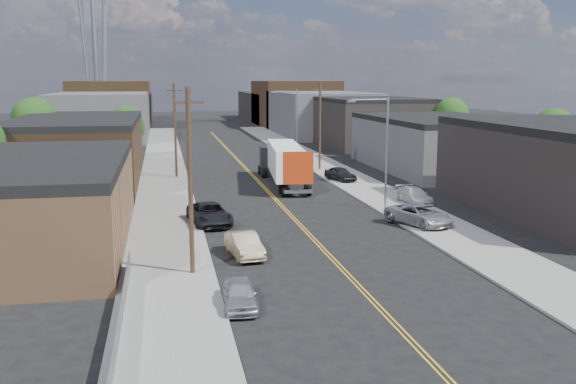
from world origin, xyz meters
name	(u,v)px	position (x,y,z in m)	size (l,w,h in m)	color
ground	(237,159)	(0.00, 60.00, 0.00)	(260.00, 260.00, 0.00)	black
centerline	(253,176)	(0.00, 45.00, 0.01)	(0.32, 120.00, 0.01)	gold
sidewalk_left	(164,178)	(-9.50, 45.00, 0.07)	(5.00, 140.00, 0.15)	slate
sidewalk_right	(337,173)	(9.50, 45.00, 0.07)	(5.00, 140.00, 0.15)	slate
warehouse_tan	(26,203)	(-18.00, 18.00, 2.80)	(12.00, 22.00, 5.60)	brown
warehouse_brown	(78,150)	(-18.00, 44.00, 3.30)	(12.00, 26.00, 6.60)	#442D1B
industrial_right_b	(439,143)	(22.00, 46.00, 3.05)	(14.00, 24.00, 6.10)	#333335
industrial_right_c	(369,122)	(22.00, 72.00, 3.80)	(14.00, 22.00, 7.60)	black
skyline_left_a	(102,116)	(-20.00, 95.00, 4.00)	(16.00, 30.00, 8.00)	#333335
skyline_right_a	(321,113)	(20.00, 95.00, 4.00)	(16.00, 30.00, 8.00)	#333335
skyline_left_b	(112,105)	(-20.00, 120.00, 5.00)	(16.00, 26.00, 10.00)	#442D1B
skyline_right_b	(294,103)	(20.00, 120.00, 5.00)	(16.00, 26.00, 10.00)	#442D1B
skyline_left_c	(118,108)	(-20.00, 140.00, 3.50)	(16.00, 40.00, 7.00)	black
skyline_right_c	(278,106)	(20.00, 140.00, 3.50)	(16.00, 40.00, 7.00)	black
streetlight_near	(382,144)	(7.60, 25.00, 5.33)	(3.39, 0.25, 9.00)	gray
streetlight_far	(294,118)	(7.60, 60.00, 5.33)	(3.39, 0.25, 9.00)	gray
utility_pole_left_near	(190,181)	(-8.20, 10.00, 5.14)	(1.60, 0.26, 10.00)	black
utility_pole_left_far	(175,130)	(-8.20, 45.00, 5.14)	(1.60, 0.26, 10.00)	black
utility_pole_right	(320,126)	(8.20, 48.00, 5.14)	(1.60, 0.26, 10.00)	black
chainlink_fence	(122,310)	(-11.50, 3.50, 0.66)	(0.05, 16.00, 1.22)	slate
tree_left_mid	(35,122)	(-23.94, 55.00, 5.48)	(5.10, 5.04, 8.37)	black
tree_left_far	(127,125)	(-13.94, 62.00, 4.57)	(4.35, 4.20, 6.97)	black
tree_right_near	(554,133)	(30.06, 36.00, 4.87)	(4.60, 4.48, 7.44)	black
tree_right_far	(452,117)	(30.06, 60.00, 5.18)	(4.85, 4.76, 7.91)	black
semi_truck	(282,161)	(2.09, 38.94, 2.34)	(3.91, 15.95, 4.12)	silver
car_left_a	(239,294)	(-6.32, 4.58, 0.65)	(1.53, 3.81, 1.30)	#A7AAAC
car_left_b	(244,245)	(-5.00, 13.16, 0.71)	(1.51, 4.34, 1.43)	#9B8966
car_left_c	(209,214)	(-6.40, 22.09, 0.77)	(2.57, 5.57, 1.55)	black
car_right_lot_a	(419,215)	(8.20, 18.51, 0.88)	(2.41, 5.24, 1.46)	#ACAEB1
car_right_lot_b	(414,195)	(11.00, 26.27, 0.79)	(1.80, 4.44, 1.29)	silver
car_right_lot_c	(340,174)	(8.20, 39.13, 0.85)	(1.65, 4.10, 1.40)	black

